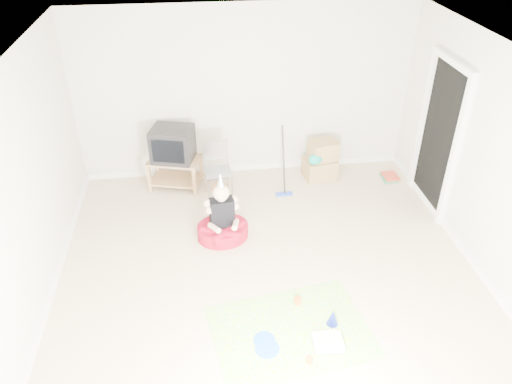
{
  "coord_description": "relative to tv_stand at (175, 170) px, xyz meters",
  "views": [
    {
      "loc": [
        -0.71,
        -4.47,
        4.04
      ],
      "look_at": [
        -0.1,
        0.4,
        0.9
      ],
      "focal_mm": 35.0,
      "sensor_mm": 36.0,
      "label": 1
    }
  ],
  "objects": [
    {
      "name": "ground",
      "position": [
        1.11,
        -2.12,
        -0.28
      ],
      "size": [
        5.0,
        5.0,
        0.0
      ],
      "primitive_type": "plane",
      "color": "beige",
      "rests_on": "ground"
    },
    {
      "name": "doorway_recess",
      "position": [
        3.59,
        -0.92,
        0.75
      ],
      "size": [
        0.02,
        0.9,
        2.05
      ],
      "primitive_type": "cube",
      "color": "black",
      "rests_on": "ground"
    },
    {
      "name": "tv_stand",
      "position": [
        0.0,
        0.0,
        0.0
      ],
      "size": [
        0.85,
        0.65,
        0.47
      ],
      "color": "#9A7045",
      "rests_on": "ground"
    },
    {
      "name": "crt_tv",
      "position": [
        0.0,
        -0.0,
        0.44
      ],
      "size": [
        0.68,
        0.62,
        0.5
      ],
      "primitive_type": "cube",
      "rotation": [
        0.0,
        0.0,
        -0.27
      ],
      "color": "black",
      "rests_on": "tv_stand"
    },
    {
      "name": "folding_chair",
      "position": [
        0.63,
        -0.38,
        0.14
      ],
      "size": [
        0.43,
        0.41,
        0.85
      ],
      "color": "gray",
      "rests_on": "ground"
    },
    {
      "name": "cardboard_boxes",
      "position": [
        2.24,
        -0.0,
        0.01
      ],
      "size": [
        0.54,
        0.45,
        0.6
      ],
      "color": "#A3824F",
      "rests_on": "ground"
    },
    {
      "name": "floor_mop",
      "position": [
        1.59,
        -0.46,
        -0.01
      ],
      "size": [
        0.25,
        0.34,
        1.0
      ],
      "color": "blue",
      "rests_on": "ground"
    },
    {
      "name": "book_pile",
      "position": [
        3.32,
        -0.2,
        -0.25
      ],
      "size": [
        0.24,
        0.3,
        0.06
      ],
      "color": "#2A7F51",
      "rests_on": "ground"
    },
    {
      "name": "seated_woman",
      "position": [
        0.62,
        -1.36,
        -0.07
      ],
      "size": [
        0.76,
        0.76,
        0.96
      ],
      "color": "maroon",
      "rests_on": "ground"
    },
    {
      "name": "party_mat",
      "position": [
        1.21,
        -3.06,
        -0.27
      ],
      "size": [
        1.77,
        1.4,
        0.01
      ],
      "primitive_type": "cube",
      "rotation": [
        0.0,
        0.0,
        0.16
      ],
      "color": "#DD2E6C",
      "rests_on": "ground"
    },
    {
      "name": "birthday_cake",
      "position": [
        1.54,
        -3.29,
        -0.23
      ],
      "size": [
        0.31,
        0.26,
        0.14
      ],
      "color": "silver",
      "rests_on": "party_mat"
    },
    {
      "name": "blue_plate_near",
      "position": [
        0.92,
        -3.14,
        -0.26
      ],
      "size": [
        0.29,
        0.29,
        0.01
      ],
      "primitive_type": "cylinder",
      "rotation": [
        0.0,
        0.0,
        0.42
      ],
      "color": "blue",
      "rests_on": "party_mat"
    },
    {
      "name": "blue_plate_far",
      "position": [
        0.93,
        -3.26,
        -0.26
      ],
      "size": [
        0.28,
        0.28,
        0.01
      ],
      "primitive_type": "cylinder",
      "rotation": [
        0.0,
        0.0,
        0.15
      ],
      "color": "blue",
      "rests_on": "party_mat"
    },
    {
      "name": "orange_cup_near",
      "position": [
        1.35,
        -2.68,
        -0.23
      ],
      "size": [
        0.08,
        0.08,
        0.09
      ],
      "primitive_type": "cylinder",
      "rotation": [
        0.0,
        0.0,
        -0.1
      ],
      "color": "#D45B17",
      "rests_on": "party_mat"
    },
    {
      "name": "orange_cup_far",
      "position": [
        1.31,
        -3.47,
        -0.23
      ],
      "size": [
        0.09,
        0.09,
        0.08
      ],
      "primitive_type": "cylinder",
      "rotation": [
        0.0,
        0.0,
        0.57
      ],
      "color": "#D45B17",
      "rests_on": "party_mat"
    },
    {
      "name": "blue_party_hat",
      "position": [
        1.66,
        -3.01,
        -0.18
      ],
      "size": [
        0.17,
        0.17,
        0.18
      ],
      "primitive_type": "cone",
      "rotation": [
        0.0,
        0.0,
        0.59
      ],
      "color": "#1824AB",
      "rests_on": "party_mat"
    }
  ]
}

